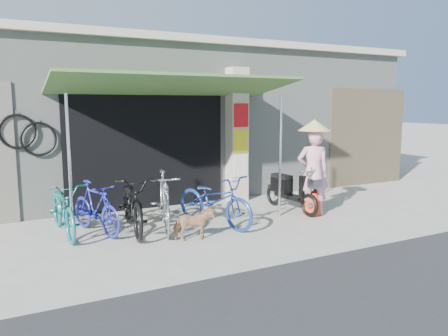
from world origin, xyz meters
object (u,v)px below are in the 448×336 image
bike_teal (64,208)px  bike_silver (164,201)px  bike_black (133,203)px  bike_navy (215,200)px  bike_blue (96,208)px  street_dog (194,224)px  moped (290,191)px  nun (313,169)px

bike_teal → bike_silver: bike_silver is taller
bike_black → bike_navy: bike_black is taller
bike_blue → bike_silver: bike_silver is taller
bike_teal → bike_silver: bearing=-20.0°
bike_navy → street_dog: bike_navy is taller
moped → nun: 0.74m
moped → nun: nun is taller
moped → nun: size_ratio=0.85×
bike_blue → bike_navy: 2.07m
bike_teal → street_dog: bearing=-38.4°
bike_black → nun: bearing=-0.8°
bike_teal → moped: bearing=-7.4°
bike_teal → bike_black: 1.14m
bike_black → bike_navy: bearing=-5.3°
bike_teal → moped: bike_teal is taller
bike_teal → nun: 4.69m
bike_blue → street_dog: 1.75m
moped → bike_blue: bearing=173.6°
bike_navy → nun: 2.14m
moped → bike_silver: bearing=179.5°
street_dog → nun: size_ratio=0.34×
bike_navy → street_dog: 0.97m
bike_black → bike_silver: bike_silver is taller
bike_teal → bike_blue: bike_teal is taller
street_dog → nun: nun is taller
bike_teal → moped: size_ratio=1.10×
street_dog → moped: size_ratio=0.40×
street_dog → nun: 2.89m
bike_black → nun: (3.50, -0.47, 0.43)m
bike_blue → moped: size_ratio=0.92×
bike_silver → moped: bike_silver is taller
bike_silver → street_dog: bearing=-60.2°
street_dog → nun: (2.77, 0.48, 0.66)m
bike_black → bike_navy: (1.42, -0.30, -0.03)m
bike_blue → moped: moped is taller
bike_teal → bike_black: bike_black is taller
moped → bike_teal: bearing=172.0°
bike_silver → bike_black: bearing=178.5°
bike_teal → bike_navy: bearing=-17.5°
street_dog → moped: 2.75m
bike_black → bike_silver: size_ratio=1.11×
bike_silver → moped: bearing=18.4°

